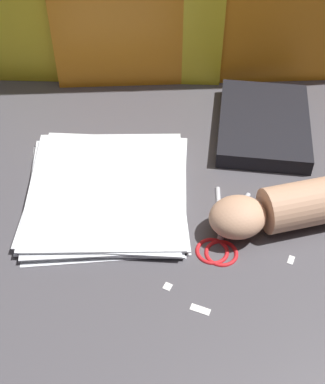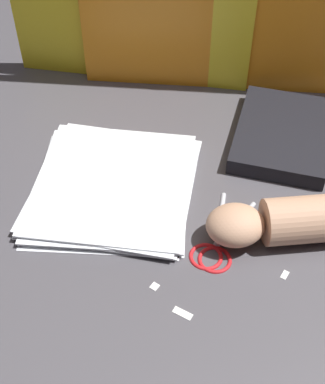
{
  "view_description": "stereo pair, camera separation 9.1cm",
  "coord_description": "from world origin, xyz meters",
  "px_view_note": "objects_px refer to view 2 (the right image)",
  "views": [
    {
      "loc": [
        -0.01,
        -0.66,
        0.71
      ],
      "look_at": [
        -0.02,
        -0.02,
        0.06
      ],
      "focal_mm": 50.0,
      "sensor_mm": 36.0,
      "label": 1
    },
    {
      "loc": [
        0.08,
        -0.66,
        0.71
      ],
      "look_at": [
        -0.02,
        -0.02,
        0.06
      ],
      "focal_mm": 50.0,
      "sensor_mm": 36.0,
      "label": 2
    }
  ],
  "objects_px": {
    "book_closed": "(283,134)",
    "hand_forearm": "(313,219)",
    "paper_stack": "(113,186)",
    "scissors": "(216,245)"
  },
  "relations": [
    {
      "from": "paper_stack",
      "to": "hand_forearm",
      "type": "xyz_separation_m",
      "value": [
        0.36,
        -0.06,
        0.03
      ]
    },
    {
      "from": "hand_forearm",
      "to": "book_closed",
      "type": "bearing_deg",
      "value": 100.23
    },
    {
      "from": "book_closed",
      "to": "paper_stack",
      "type": "bearing_deg",
      "value": -149.1
    },
    {
      "from": "paper_stack",
      "to": "book_closed",
      "type": "xyz_separation_m",
      "value": [
        0.31,
        0.19,
        0.01
      ]
    },
    {
      "from": "book_closed",
      "to": "scissors",
      "type": "xyz_separation_m",
      "value": [
        -0.11,
        -0.3,
        -0.01
      ]
    },
    {
      "from": "book_closed",
      "to": "hand_forearm",
      "type": "relative_size",
      "value": 0.77
    },
    {
      "from": "scissors",
      "to": "hand_forearm",
      "type": "distance_m",
      "value": 0.17
    },
    {
      "from": "paper_stack",
      "to": "book_closed",
      "type": "bearing_deg",
      "value": 30.9
    },
    {
      "from": "paper_stack",
      "to": "hand_forearm",
      "type": "bearing_deg",
      "value": -9.48
    },
    {
      "from": "paper_stack",
      "to": "hand_forearm",
      "type": "height_order",
      "value": "hand_forearm"
    }
  ]
}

